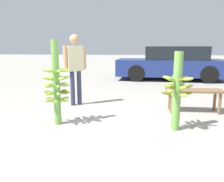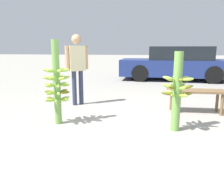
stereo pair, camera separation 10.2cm
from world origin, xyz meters
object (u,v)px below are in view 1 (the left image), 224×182
at_px(banana_stalk_center, 177,90).
at_px(parked_car, 171,64).
at_px(banana_stalk_left, 56,84).
at_px(market_bench, 194,93).
at_px(vendor_person, 75,63).

relative_size(banana_stalk_center, parked_car, 0.28).
height_order(banana_stalk_left, parked_car, banana_stalk_left).
relative_size(market_bench, parked_car, 0.26).
relative_size(banana_stalk_center, market_bench, 1.10).
height_order(vendor_person, parked_car, vendor_person).
height_order(market_bench, parked_car, parked_car).
bearing_deg(vendor_person, market_bench, -43.23).
distance_m(banana_stalk_left, parked_car, 6.52).
distance_m(banana_stalk_center, vendor_person, 2.46).
height_order(banana_stalk_center, vendor_person, vendor_person).
height_order(banana_stalk_left, market_bench, banana_stalk_left).
relative_size(vendor_person, market_bench, 1.40).
height_order(banana_stalk_left, banana_stalk_center, banana_stalk_left).
distance_m(banana_stalk_center, market_bench, 1.24).
distance_m(banana_stalk_left, market_bench, 2.75).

